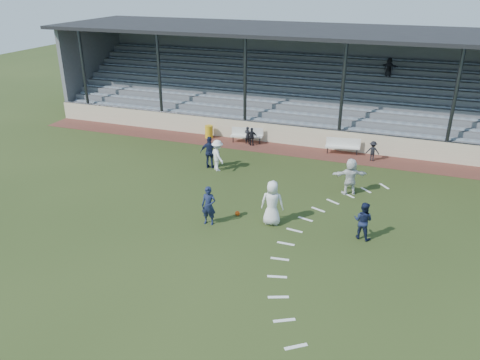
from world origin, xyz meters
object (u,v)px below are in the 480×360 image
at_px(football, 237,213).
at_px(player_navy_lead, 209,206).
at_px(bench_left, 247,134).
at_px(trash_bin, 209,132).
at_px(player_white_lead, 272,203).
at_px(bench_right, 343,145).

bearing_deg(football, player_navy_lead, -128.88).
bearing_deg(bench_left, football, -84.63).
relative_size(trash_bin, player_white_lead, 0.41).
relative_size(football, player_white_lead, 0.11).
xyz_separation_m(trash_bin, player_navy_lead, (4.55, -10.48, 0.43)).
relative_size(bench_left, bench_right, 1.00).
distance_m(bench_right, player_navy_lead, 11.25).
height_order(bench_left, football, bench_left).
distance_m(bench_left, player_navy_lead, 10.66).
relative_size(bench_right, trash_bin, 2.49).
relative_size(trash_bin, player_navy_lead, 0.48).
xyz_separation_m(bench_right, trash_bin, (-8.62, -0.01, -0.16)).
height_order(bench_left, player_white_lead, player_white_lead).
distance_m(bench_right, player_white_lead, 9.70).
height_order(football, player_white_lead, player_white_lead).
xyz_separation_m(football, player_navy_lead, (-0.89, -1.10, 0.75)).
bearing_deg(bench_right, bench_left, 171.15).
bearing_deg(bench_left, bench_right, -11.28).
xyz_separation_m(bench_right, football, (-3.18, -9.39, -0.48)).
xyz_separation_m(bench_left, bench_right, (6.00, 0.01, 0.00)).
height_order(bench_left, bench_right, same).
distance_m(football, player_white_lead, 1.86).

